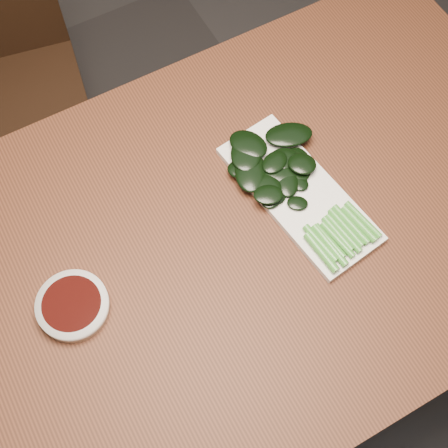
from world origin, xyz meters
The scene contains 6 objects.
ground centered at (0.00, 0.00, 0.00)m, with size 6.00×6.00×0.00m, color #2E2C2C.
table centered at (0.00, 0.00, 0.68)m, with size 1.40×0.80×0.75m.
chair_far centered at (-0.19, 0.79, 0.49)m, with size 0.45×0.45×0.89m.
sauce_bowl centered at (-0.26, 0.01, 0.76)m, with size 0.12×0.12×0.03m.
serving_plate centered at (0.18, 0.01, 0.76)m, with size 0.18×0.34×0.01m.
gai_lan centered at (0.17, 0.04, 0.77)m, with size 0.20×0.34×0.02m.
Camera 1 is at (-0.20, -0.40, 1.76)m, focal length 50.00 mm.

